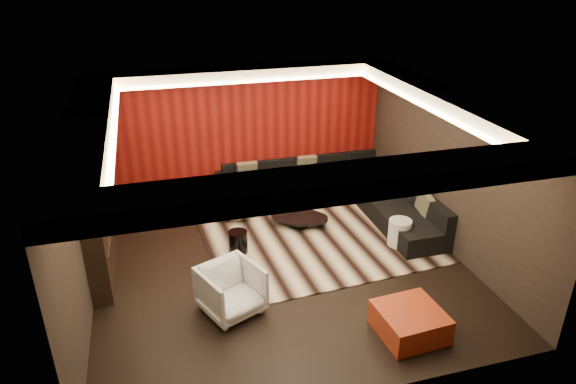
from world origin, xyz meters
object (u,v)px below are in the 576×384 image
object	(u,v)px
drum_stool	(238,242)
white_side_table	(399,233)
coffee_table	(299,220)
orange_ottoman	(410,322)
armchair	(231,290)
sectional_sofa	(338,194)

from	to	relation	value
drum_stool	white_side_table	bearing A→B (deg)	-10.91
coffee_table	orange_ottoman	world-z (taller)	orange_ottoman
white_side_table	armchair	xyz separation A→B (m)	(-3.23, -1.04, 0.12)
armchair	sectional_sofa	size ratio (longest dim) A/B	0.22
white_side_table	armchair	world-z (taller)	armchair
drum_stool	white_side_table	distance (m)	2.89
drum_stool	armchair	world-z (taller)	armchair
armchair	sectional_sofa	bearing A→B (deg)	23.29
drum_stool	orange_ottoman	xyz separation A→B (m)	(1.88, -2.73, -0.03)
armchair	sectional_sofa	xyz separation A→B (m)	(2.75, 2.88, -0.11)
sectional_sofa	coffee_table	bearing A→B (deg)	-148.06
coffee_table	white_side_table	size ratio (longest dim) A/B	2.20
coffee_table	orange_ottoman	xyz separation A→B (m)	(0.56, -3.38, 0.08)
white_side_table	sectional_sofa	world-z (taller)	sectional_sofa
white_side_table	orange_ottoman	size ratio (longest dim) A/B	0.60
drum_stool	white_side_table	xyz separation A→B (m)	(2.83, -0.55, 0.04)
orange_ottoman	sectional_sofa	bearing A→B (deg)	83.35
drum_stool	white_side_table	size ratio (longest dim) A/B	0.78
coffee_table	drum_stool	world-z (taller)	drum_stool
drum_stool	sectional_sofa	size ratio (longest dim) A/B	0.11
white_side_table	sectional_sofa	bearing A→B (deg)	104.70
drum_stool	sectional_sofa	world-z (taller)	sectional_sofa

